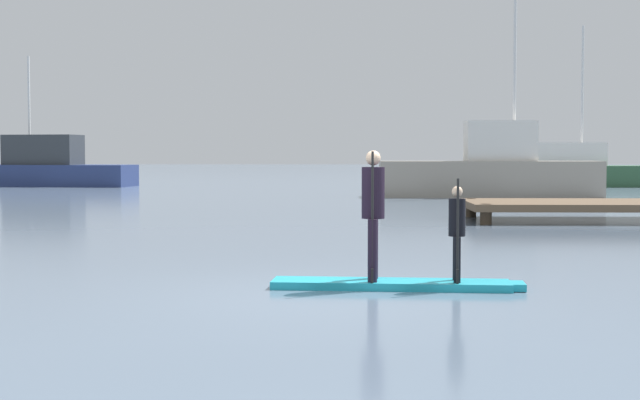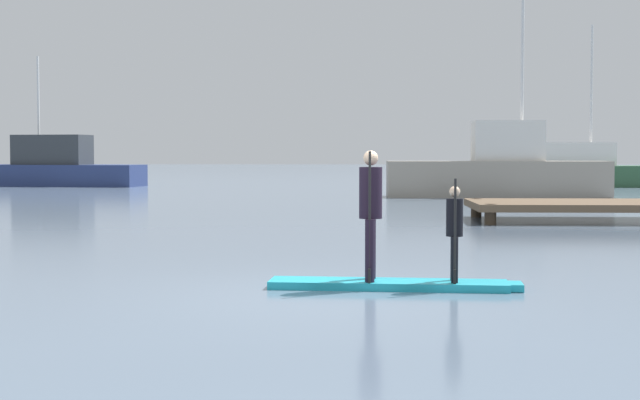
{
  "view_description": "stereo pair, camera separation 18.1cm",
  "coord_description": "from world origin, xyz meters",
  "px_view_note": "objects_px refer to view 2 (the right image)",
  "views": [
    {
      "loc": [
        0.19,
        -11.01,
        1.73
      ],
      "look_at": [
        -0.14,
        3.3,
        0.99
      ],
      "focal_mm": 52.17,
      "sensor_mm": 36.0,
      "label": 1
    },
    {
      "loc": [
        0.38,
        -11.0,
        1.73
      ],
      "look_at": [
        -0.14,
        3.3,
        0.99
      ],
      "focal_mm": 52.17,
      "sensor_mm": 36.0,
      "label": 2
    }
  ],
  "objects_px": {
    "paddleboard_near": "(394,285)",
    "paddler_child_solo": "(455,228)",
    "fishing_boat_white_large": "(499,171)",
    "fishing_boat_green_midground": "(57,167)",
    "paddler_adult": "(371,206)",
    "motor_boat_small_navy": "(581,171)"
  },
  "relations": [
    {
      "from": "paddler_adult",
      "to": "motor_boat_small_navy",
      "type": "height_order",
      "value": "motor_boat_small_navy"
    },
    {
      "from": "paddleboard_near",
      "to": "paddler_child_solo",
      "type": "relative_size",
      "value": 2.46
    },
    {
      "from": "paddler_adult",
      "to": "fishing_boat_white_large",
      "type": "height_order",
      "value": "fishing_boat_white_large"
    },
    {
      "from": "paddler_adult",
      "to": "fishing_boat_white_large",
      "type": "distance_m",
      "value": 24.78
    },
    {
      "from": "motor_boat_small_navy",
      "to": "paddler_adult",
      "type": "bearing_deg",
      "value": -107.64
    },
    {
      "from": "paddler_adult",
      "to": "paddler_child_solo",
      "type": "relative_size",
      "value": 1.26
    },
    {
      "from": "paddler_child_solo",
      "to": "fishing_boat_green_midground",
      "type": "distance_m",
      "value": 38.82
    },
    {
      "from": "paddler_adult",
      "to": "fishing_boat_white_large",
      "type": "relative_size",
      "value": 0.2
    },
    {
      "from": "paddler_adult",
      "to": "motor_boat_small_navy",
      "type": "bearing_deg",
      "value": 72.36
    },
    {
      "from": "paddleboard_near",
      "to": "paddler_child_solo",
      "type": "distance_m",
      "value": 1.05
    },
    {
      "from": "paddler_adult",
      "to": "fishing_boat_green_midground",
      "type": "height_order",
      "value": "fishing_boat_green_midground"
    },
    {
      "from": "fishing_boat_white_large",
      "to": "fishing_boat_green_midground",
      "type": "xyz_separation_m",
      "value": [
        -20.73,
        10.92,
        -0.05
      ]
    },
    {
      "from": "fishing_boat_white_large",
      "to": "fishing_boat_green_midground",
      "type": "distance_m",
      "value": 23.43
    },
    {
      "from": "motor_boat_small_navy",
      "to": "paddleboard_near",
      "type": "bearing_deg",
      "value": -107.18
    },
    {
      "from": "paddleboard_near",
      "to": "paddler_adult",
      "type": "bearing_deg",
      "value": 177.17
    },
    {
      "from": "paddleboard_near",
      "to": "motor_boat_small_navy",
      "type": "relative_size",
      "value": 0.38
    },
    {
      "from": "fishing_boat_green_midground",
      "to": "motor_boat_small_navy",
      "type": "bearing_deg",
      "value": -0.75
    },
    {
      "from": "paddleboard_near",
      "to": "fishing_boat_green_midground",
      "type": "relative_size",
      "value": 0.36
    },
    {
      "from": "fishing_boat_white_large",
      "to": "motor_boat_small_navy",
      "type": "distance_m",
      "value": 12.0
    },
    {
      "from": "paddler_child_solo",
      "to": "fishing_boat_white_large",
      "type": "height_order",
      "value": "fishing_boat_white_large"
    },
    {
      "from": "paddler_child_solo",
      "to": "fishing_boat_white_large",
      "type": "relative_size",
      "value": 0.15
    },
    {
      "from": "paddleboard_near",
      "to": "paddler_adult",
      "type": "relative_size",
      "value": 1.95
    }
  ]
}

